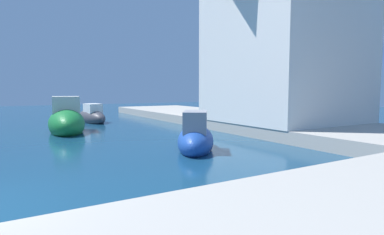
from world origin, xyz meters
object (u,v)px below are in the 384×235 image
at_px(quayside_tree, 256,66).
at_px(moored_boat_5, 92,116).
at_px(moored_boat_4, 196,138).
at_px(moored_boat_1, 67,121).
at_px(waterfront_building_main, 285,37).

bearing_deg(quayside_tree, moored_boat_5, 129.42).
height_order(moored_boat_4, moored_boat_5, moored_boat_4).
bearing_deg(moored_boat_4, moored_boat_5, 37.84).
distance_m(moored_boat_1, moored_boat_4, 7.71).
bearing_deg(moored_boat_1, quayside_tree, 74.64).
distance_m(moored_boat_5, waterfront_building_main, 12.41).
bearing_deg(waterfront_building_main, moored_boat_1, 152.42).
xyz_separation_m(waterfront_building_main, quayside_tree, (-0.75, 1.23, -1.35)).
relative_size(moored_boat_5, waterfront_building_main, 0.45).
height_order(moored_boat_1, quayside_tree, quayside_tree).
bearing_deg(moored_boat_5, moored_boat_4, 177.42).
bearing_deg(moored_boat_5, waterfront_building_main, -148.03).
height_order(moored_boat_5, quayside_tree, quayside_tree).
distance_m(waterfront_building_main, quayside_tree, 1.97).
relative_size(moored_boat_1, waterfront_building_main, 0.51).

